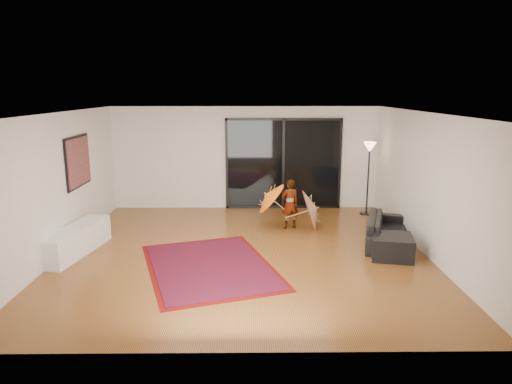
{
  "coord_description": "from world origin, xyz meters",
  "views": [
    {
      "loc": [
        0.15,
        -8.46,
        3.1
      ],
      "look_at": [
        0.24,
        0.5,
        1.1
      ],
      "focal_mm": 32.0,
      "sensor_mm": 36.0,
      "label": 1
    }
  ],
  "objects_px": {
    "media_console": "(76,240)",
    "sofa": "(387,230)",
    "ottoman": "(392,247)",
    "child": "(290,204)"
  },
  "relations": [
    {
      "from": "media_console",
      "to": "child",
      "type": "relative_size",
      "value": 1.66
    },
    {
      "from": "sofa",
      "to": "ottoman",
      "type": "relative_size",
      "value": 2.57
    },
    {
      "from": "media_console",
      "to": "ottoman",
      "type": "distance_m",
      "value": 6.06
    },
    {
      "from": "sofa",
      "to": "child",
      "type": "xyz_separation_m",
      "value": [
        -1.92,
        1.06,
        0.29
      ]
    },
    {
      "from": "media_console",
      "to": "ottoman",
      "type": "xyz_separation_m",
      "value": [
        6.06,
        -0.29,
        -0.05
      ]
    },
    {
      "from": "sofa",
      "to": "ottoman",
      "type": "height_order",
      "value": "sofa"
    },
    {
      "from": "media_console",
      "to": "child",
      "type": "height_order",
      "value": "child"
    },
    {
      "from": "ottoman",
      "to": "child",
      "type": "distance_m",
      "value": 2.63
    },
    {
      "from": "media_console",
      "to": "sofa",
      "type": "height_order",
      "value": "sofa"
    },
    {
      "from": "media_console",
      "to": "ottoman",
      "type": "bearing_deg",
      "value": 7.53
    }
  ]
}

